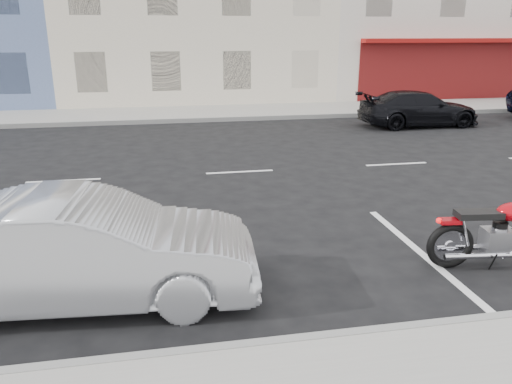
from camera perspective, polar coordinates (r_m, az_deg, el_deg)
ground at (r=12.34m, az=7.36°, el=2.74°), size 120.00×120.00×0.00m
sidewalk_far at (r=20.30m, az=-14.23°, el=8.53°), size 80.00×3.40×0.15m
curb_near at (r=5.48m, az=-23.24°, el=-18.44°), size 80.00×0.12×0.16m
curb_far at (r=18.63m, az=-14.50°, el=7.72°), size 80.00×0.12×0.16m
sedan_silver at (r=6.40m, az=-18.90°, el=-6.29°), size 4.23×1.76×1.36m
car_far at (r=18.60m, az=18.08°, el=9.05°), size 4.23×1.77×1.22m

